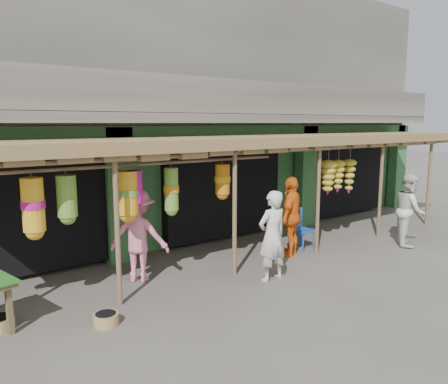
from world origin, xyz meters
TOP-DOWN VIEW (x-y plane):
  - ground at (0.00, 0.00)m, footprint 80.00×80.00m
  - building at (-0.00, 4.87)m, footprint 16.40×6.80m
  - awning at (-0.15, 0.80)m, footprint 14.00×2.70m
  - blue_chair at (0.99, 0.37)m, footprint 0.50×0.51m
  - basket_right at (-4.49, -0.78)m, footprint 0.48×0.48m
  - person_front at (-1.10, -0.89)m, footprint 0.66×0.44m
  - person_right at (3.41, -1.12)m, footprint 1.13×1.10m
  - person_vendor at (0.39, 0.06)m, footprint 1.19×0.91m
  - person_shopper at (-3.21, 0.66)m, footprint 1.32×1.31m

SIDE VIEW (x-z plane):
  - ground at x=0.00m, z-range 0.00..0.00m
  - basket_right at x=-4.49m, z-range 0.00..0.18m
  - blue_chair at x=0.99m, z-range 0.06..1.04m
  - person_front at x=-1.10m, z-range 0.00..1.80m
  - person_shopper at x=-3.21m, z-range 0.00..1.83m
  - person_right at x=3.41m, z-range 0.00..1.84m
  - person_vendor at x=0.39m, z-range 0.00..1.87m
  - awning at x=-0.15m, z-range 1.18..3.97m
  - building at x=0.00m, z-range -0.13..6.87m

